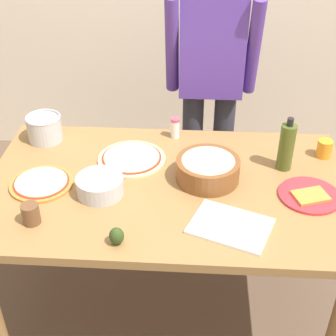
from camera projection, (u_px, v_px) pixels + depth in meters
ground at (167, 301)px, 2.54m from camera, size 8.00×8.00×0.00m
dining_table at (167, 200)px, 2.16m from camera, size 1.60×0.96×0.76m
person_cook at (211, 77)px, 2.62m from camera, size 0.49×0.25×1.62m
pizza_raw_on_board at (132, 158)px, 2.26m from camera, size 0.32×0.32×0.02m
pizza_cooked_on_tray at (41, 183)px, 2.10m from camera, size 0.27×0.27×0.02m
plate_with_slice at (309, 195)px, 2.03m from camera, size 0.26×0.26×0.02m
popcorn_bowl at (208, 167)px, 2.10m from camera, size 0.28×0.28×0.11m
mixing_bowl_steel at (100, 186)px, 2.03m from camera, size 0.20×0.20×0.08m
olive_oil_bottle at (286, 147)px, 2.15m from camera, size 0.07×0.07×0.26m
steel_pot at (44, 128)px, 2.39m from camera, size 0.17×0.17×0.13m
cup_orange at (324, 149)px, 2.27m from camera, size 0.07×0.07×0.08m
cup_small_brown at (31, 214)px, 1.87m from camera, size 0.07×0.07×0.08m
salt_shaker at (175, 128)px, 2.41m from camera, size 0.04×0.04×0.11m
cutting_board_white at (230, 226)px, 1.87m from camera, size 0.36×0.31×0.01m
avocado at (117, 236)px, 1.78m from camera, size 0.06×0.06×0.07m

